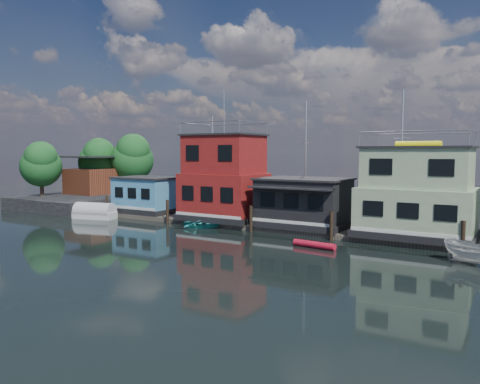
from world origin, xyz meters
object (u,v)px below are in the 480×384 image
Objects in this scene: houseboat_blue at (148,195)px; tarp_runabout at (95,212)px; houseboat_dark at (304,202)px; dinghy_teal at (202,224)px; houseboat_red at (224,179)px; motorboat at (475,252)px; houseboat_green at (417,194)px; red_kayak at (314,245)px.

houseboat_blue is 1.42× the size of tarp_runabout.
dinghy_teal is (-8.26, -3.11, -2.06)m from houseboat_dark.
tarp_runabout is at bearing -161.31° from houseboat_red.
houseboat_green is at bearing 63.24° from motorboat.
houseboat_red reaches higher than tarp_runabout.
houseboat_red reaches higher than dinghy_teal.
dinghy_teal is 0.89× the size of motorboat.
houseboat_green reaches higher than houseboat_dark.
houseboat_green is 30.11m from tarp_runabout.
houseboat_green reaches higher than houseboat_blue.
tarp_runabout is (-29.66, -4.28, -2.91)m from houseboat_green.
houseboat_blue is at bearing -180.00° from houseboat_green.
houseboat_green is at bearing 0.00° from houseboat_blue.
houseboat_dark is 21.17m from tarp_runabout.
tarp_runabout is 1.15× the size of motorboat.
houseboat_dark is 0.88× the size of houseboat_green.
tarp_runabout is (-3.16, -4.28, -1.57)m from houseboat_blue.
motorboat is (34.11, -1.40, 0.12)m from tarp_runabout.
motorboat is at bearing 9.64° from red_kayak.
houseboat_red is 8.18m from houseboat_dark.
houseboat_dark is 1.90× the size of motorboat.
houseboat_red reaches higher than houseboat_blue.
houseboat_blue is at bearing 39.27° from tarp_runabout.
houseboat_dark is 2.33× the size of red_kayak.
tarp_runabout is at bearing -126.42° from houseboat_blue.
tarp_runabout is 12.45m from dinghy_teal.
houseboat_green is at bearing 55.23° from red_kayak.
houseboat_dark is at bearing -179.88° from houseboat_green.
houseboat_green is 7.74m from motorboat.
houseboat_blue is 17.50m from houseboat_dark.
houseboat_green is (26.50, 0.00, 1.34)m from houseboat_blue.
red_kayak is at bearing -16.18° from houseboat_blue.
houseboat_blue reaches higher than tarp_runabout.
houseboat_blue is at bearing 104.76° from motorboat.
red_kayak is at bearing -132.04° from houseboat_green.
houseboat_blue is 1.64× the size of motorboat.
houseboat_red is at bearing 100.33° from motorboat.
houseboat_red is 1.60× the size of houseboat_dark.
houseboat_green is 2.64× the size of red_kayak.
houseboat_green is (9.00, 0.02, 1.13)m from houseboat_dark.
tarp_runabout is 1.41× the size of red_kayak.
red_kayak is (11.51, -6.09, -3.87)m from houseboat_red.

